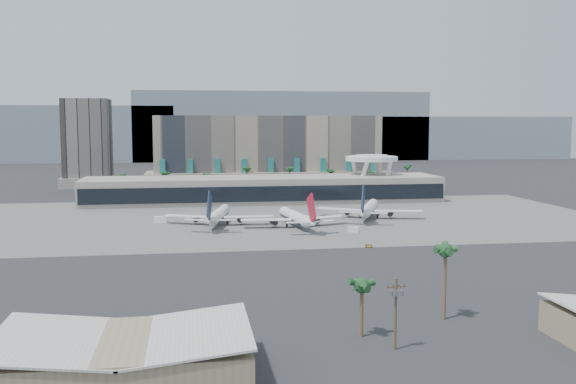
{
  "coord_description": "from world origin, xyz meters",
  "views": [
    {
      "loc": [
        -35.16,
        -194.98,
        37.16
      ],
      "look_at": [
        0.92,
        40.0,
        11.97
      ],
      "focal_mm": 40.0,
      "sensor_mm": 36.0,
      "label": 1
    }
  ],
  "objects": [
    {
      "name": "near_palm_b",
      "position": [
        12.48,
        -81.44,
        11.9
      ],
      "size": [
        6.0,
        6.0,
        14.8
      ],
      "color": "brown",
      "rests_on": "ground"
    },
    {
      "name": "saucer_structure",
      "position": [
        55.0,
        116.0,
        18.45
      ],
      "size": [
        26.0,
        26.0,
        21.89
      ],
      "color": "white",
      "rests_on": "ground"
    },
    {
      "name": "utility_pole",
      "position": [
        -2.0,
        -96.09,
        7.14
      ],
      "size": [
        3.2,
        0.85,
        12.0
      ],
      "color": "#4C3826",
      "rests_on": "ground"
    },
    {
      "name": "hotel",
      "position": [
        10.0,
        174.41,
        16.81
      ],
      "size": [
        140.0,
        30.0,
        42.0
      ],
      "color": "tan",
      "rests_on": "ground"
    },
    {
      "name": "airliner_left",
      "position": [
        -25.11,
        40.79,
        3.73
      ],
      "size": [
        40.75,
        42.37,
        14.79
      ],
      "rotation": [
        0.0,
        0.0,
        -0.21
      ],
      "color": "white",
      "rests_on": "ground"
    },
    {
      "name": "taxiway_sign",
      "position": [
        18.0,
        -10.11,
        0.46
      ],
      "size": [
        2.04,
        0.61,
        0.92
      ],
      "rotation": [
        0.0,
        0.0,
        -0.16
      ],
      "color": "black",
      "rests_on": "ground"
    },
    {
      "name": "palm_row",
      "position": [
        7.0,
        145.0,
        10.5
      ],
      "size": [
        157.8,
        2.8,
        13.1
      ],
      "color": "brown",
      "rests_on": "ground"
    },
    {
      "name": "office_tower",
      "position": [
        -95.0,
        200.0,
        22.94
      ],
      "size": [
        30.0,
        30.0,
        52.0
      ],
      "color": "black",
      "rests_on": "ground"
    },
    {
      "name": "service_vehicle_b",
      "position": [
        20.39,
        18.01,
        0.95
      ],
      "size": [
        4.21,
        3.3,
        1.9
      ],
      "primitive_type": "cube",
      "rotation": [
        0.0,
        0.0,
        -0.37
      ],
      "color": "white",
      "rests_on": "ground"
    },
    {
      "name": "terminal",
      "position": [
        0.0,
        109.84,
        6.52
      ],
      "size": [
        170.0,
        32.5,
        14.5
      ],
      "color": "#B5AC9F",
      "rests_on": "ground"
    },
    {
      "name": "near_palm_a",
      "position": [
        -5.83,
        -88.86,
        7.77
      ],
      "size": [
        6.0,
        6.0,
        10.58
      ],
      "color": "brown",
      "rests_on": "ground"
    },
    {
      "name": "ground",
      "position": [
        0.0,
        0.0,
        0.0
      ],
      "size": [
        900.0,
        900.0,
        0.0
      ],
      "primitive_type": "plane",
      "color": "#232326",
      "rests_on": "ground"
    },
    {
      "name": "apron_pad",
      "position": [
        0.0,
        55.0,
        0.03
      ],
      "size": [
        260.0,
        130.0,
        0.06
      ],
      "primitive_type": "cube",
      "color": "#5B5B59",
      "rests_on": "ground"
    },
    {
      "name": "service_vehicle_a",
      "position": [
        -46.47,
        50.38,
        1.17
      ],
      "size": [
        4.91,
        2.61,
        2.34
      ],
      "primitive_type": "cube",
      "rotation": [
        0.0,
        0.0,
        -0.06
      ],
      "color": "white",
      "rests_on": "ground"
    },
    {
      "name": "airliner_centre",
      "position": [
        2.6,
        31.79,
        3.64
      ],
      "size": [
        40.24,
        41.67,
        14.43
      ],
      "rotation": [
        0.0,
        0.0,
        0.14
      ],
      "color": "white",
      "rests_on": "ground"
    },
    {
      "name": "mountain_ridge",
      "position": [
        27.88,
        470.0,
        29.89
      ],
      "size": [
        680.0,
        60.0,
        70.0
      ],
      "color": "gray",
      "rests_on": "ground"
    },
    {
      "name": "hangar_left",
      "position": [
        -45.0,
        -102.0,
        3.2
      ],
      "size": [
        36.65,
        22.6,
        7.55
      ],
      "color": "gray",
      "rests_on": "ground"
    },
    {
      "name": "airliner_right",
      "position": [
        34.69,
        48.96,
        3.83
      ],
      "size": [
        40.24,
        41.49,
        15.18
      ],
      "rotation": [
        0.0,
        0.0,
        -0.39
      ],
      "color": "white",
      "rests_on": "ground"
    }
  ]
}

